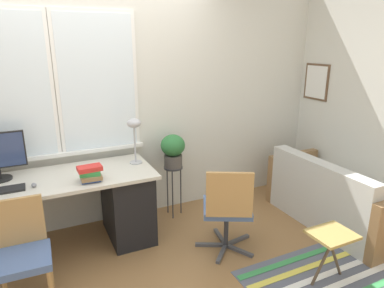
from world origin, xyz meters
The scene contains 15 objects.
ground_plane centered at (0.00, 0.00, 0.00)m, with size 14.00×14.00×0.00m, color olive.
wall_back_with_window centered at (-0.02, 0.81, 1.35)m, with size 9.00×0.12×2.70m.
wall_right_with_picture centered at (2.71, 0.00, 1.35)m, with size 0.08×9.00×2.70m.
desk centered at (-0.69, 0.36, 0.40)m, with size 2.16×0.73×0.74m.
keyboard centered at (-0.91, 0.25, 0.75)m, with size 0.36×0.14×0.02m.
mouse centered at (-0.66, 0.23, 0.75)m, with size 0.04×0.07×0.03m.
desk_lamp centered at (0.28, 0.44, 1.10)m, with size 0.14×0.14×0.46m.
book_stack centered at (-0.21, 0.16, 0.81)m, with size 0.21×0.17×0.14m.
desk_chair_wooden centered at (-0.79, -0.25, 0.44)m, with size 0.39×0.40×0.81m.
office_chair_swivel centered at (0.90, -0.32, 0.45)m, with size 0.58×0.60×0.86m.
couch_loveseat centered at (2.23, -0.35, 0.27)m, with size 0.71×1.50×0.73m.
plant_stand centered at (0.73, 0.55, 0.50)m, with size 0.21×0.21×0.59m.
potted_plant centered at (0.73, 0.55, 0.79)m, with size 0.26×0.26×0.36m.
floor_rug_striped centered at (1.44, -0.99, 0.00)m, with size 1.34×0.77×0.01m.
folding_stool centered at (1.45, -1.03, 0.39)m, with size 0.34×0.29×0.45m.
Camera 1 is at (-0.60, -2.72, 1.91)m, focal length 32.00 mm.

